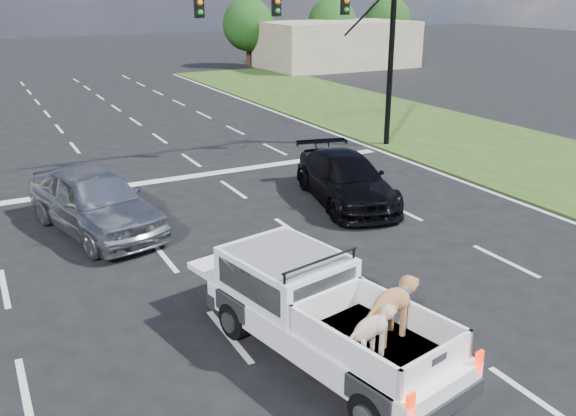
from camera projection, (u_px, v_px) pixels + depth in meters
name	position (u px, v px, depth m)	size (l,w,h in m)	color
ground	(311.00, 314.00, 11.96)	(160.00, 160.00, 0.00)	black
road_markings	(197.00, 212.00, 17.41)	(17.75, 60.00, 0.01)	silver
grass_shoulder_right	(533.00, 160.00, 22.67)	(8.00, 60.00, 0.06)	#214515
traffic_signal	(340.00, 26.00, 22.26)	(9.11, 0.31, 7.00)	black
building_right	(337.00, 45.00, 49.32)	(12.00, 7.00, 3.60)	#BCAF90
tree_far_d	(248.00, 25.00, 49.49)	(4.20, 4.20, 5.40)	#332114
tree_far_e	(332.00, 23.00, 53.02)	(4.20, 4.20, 5.40)	#332114
tree_far_f	(388.00, 21.00, 55.67)	(4.20, 4.20, 5.40)	#332114
pickup_truck	(322.00, 312.00, 10.31)	(2.68, 5.11, 1.82)	black
silver_sedan	(95.00, 200.00, 15.78)	(2.00, 4.97, 1.69)	#A3A6AA
black_coupe	(346.00, 179.00, 18.03)	(2.00, 4.91, 1.43)	black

